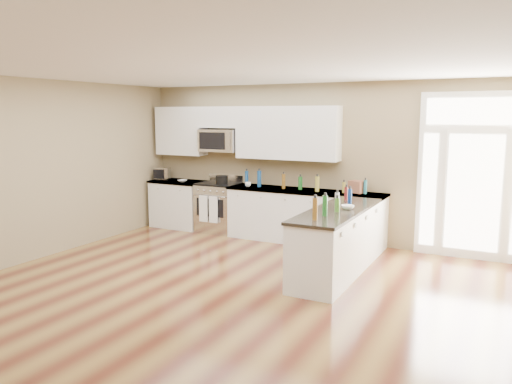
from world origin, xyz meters
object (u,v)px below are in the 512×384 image
(kitchen_range, at_px, (219,207))
(toaster_oven, at_px, (163,173))
(peninsula_cabinet, at_px, (337,244))
(stockpot, at_px, (222,179))

(kitchen_range, xyz_separation_m, toaster_oven, (-1.34, 0.02, 0.58))
(peninsula_cabinet, distance_m, kitchen_range, 3.21)
(peninsula_cabinet, bearing_deg, stockpot, 153.66)
(toaster_oven, bearing_deg, kitchen_range, -19.14)
(peninsula_cabinet, relative_size, kitchen_range, 2.15)
(stockpot, height_order, toaster_oven, toaster_oven)
(peninsula_cabinet, relative_size, toaster_oven, 8.05)
(stockpot, relative_size, toaster_oven, 0.81)
(stockpot, bearing_deg, kitchen_range, 144.01)
(peninsula_cabinet, bearing_deg, kitchen_range, 153.14)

